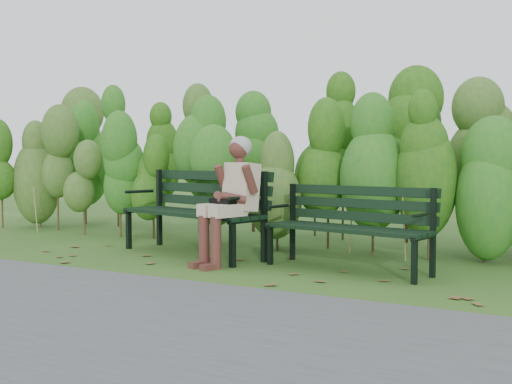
% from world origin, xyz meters
% --- Properties ---
extents(ground, '(80.00, 80.00, 0.00)m').
position_xyz_m(ground, '(0.00, 0.00, 0.00)').
color(ground, '#2E571E').
extents(footpath, '(60.00, 2.50, 0.01)m').
position_xyz_m(footpath, '(0.00, -2.20, 0.01)').
color(footpath, '#474749').
rests_on(footpath, ground).
extents(hedge_band, '(11.04, 1.67, 2.42)m').
position_xyz_m(hedge_band, '(0.00, 1.86, 1.26)').
color(hedge_band, '#47381E').
rests_on(hedge_band, ground).
extents(leaf_litter, '(6.00, 2.17, 0.01)m').
position_xyz_m(leaf_litter, '(-0.02, -0.31, 0.00)').
color(leaf_litter, brown).
rests_on(leaf_litter, ground).
extents(bench_left, '(2.05, 1.15, 0.98)m').
position_xyz_m(bench_left, '(-0.82, 0.46, 0.57)').
color(bench_left, black).
rests_on(bench_left, ground).
extents(bench_right, '(1.75, 0.85, 0.84)m').
position_xyz_m(bench_right, '(1.08, 0.35, 0.49)').
color(bench_right, black).
rests_on(bench_right, ground).
extents(seated_woman, '(0.56, 0.81, 1.35)m').
position_xyz_m(seated_woman, '(-0.13, 0.06, 0.77)').
color(seated_woman, beige).
rests_on(seated_woman, ground).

